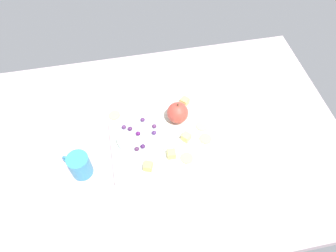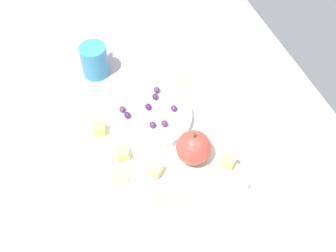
# 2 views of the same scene
# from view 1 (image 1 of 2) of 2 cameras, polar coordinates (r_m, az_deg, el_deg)

# --- Properties ---
(table) EXTENTS (1.33, 0.88, 0.05)m
(table) POSITION_cam_1_polar(r_m,az_deg,el_deg) (1.10, -2.46, -3.27)
(table) COLOR #C1AAB1
(table) RESTS_ON ground
(platter) EXTENTS (0.35, 0.30, 0.02)m
(platter) POSITION_cam_1_polar(r_m,az_deg,el_deg) (1.07, -1.29, -2.17)
(platter) COLOR silver
(platter) RESTS_ON table
(serving_dish) EXTENTS (0.18, 0.18, 0.02)m
(serving_dish) POSITION_cam_1_polar(r_m,az_deg,el_deg) (1.06, -4.59, -1.61)
(serving_dish) COLOR silver
(serving_dish) RESTS_ON platter
(apple_whole) EXTENTS (0.08, 0.08, 0.08)m
(apple_whole) POSITION_cam_1_polar(r_m,az_deg,el_deg) (1.08, 1.79, 2.46)
(apple_whole) COLOR #C34537
(apple_whole) RESTS_ON platter
(apple_stem) EXTENTS (0.01, 0.00, 0.01)m
(apple_stem) POSITION_cam_1_polar(r_m,az_deg,el_deg) (1.04, 1.85, 3.93)
(apple_stem) COLOR brown
(apple_stem) RESTS_ON apple_whole
(cheese_cube_0) EXTENTS (0.03, 0.03, 0.03)m
(cheese_cube_0) POSITION_cam_1_polar(r_m,az_deg,el_deg) (0.99, -3.68, -7.43)
(cheese_cube_0) COLOR #EAC366
(cheese_cube_0) RESTS_ON platter
(cheese_cube_1) EXTENTS (0.04, 0.04, 0.03)m
(cheese_cube_1) POSITION_cam_1_polar(r_m,az_deg,el_deg) (1.14, 3.10, 4.59)
(cheese_cube_1) COLOR #EFCE6F
(cheese_cube_1) RESTS_ON platter
(cheese_cube_2) EXTENTS (0.04, 0.04, 0.03)m
(cheese_cube_2) POSITION_cam_1_polar(r_m,az_deg,el_deg) (1.05, 3.38, -2.06)
(cheese_cube_2) COLOR #E9D579
(cheese_cube_2) RESTS_ON platter
(cheese_cube_3) EXTENTS (0.03, 0.03, 0.03)m
(cheese_cube_3) POSITION_cam_1_polar(r_m,az_deg,el_deg) (1.01, 0.64, -5.18)
(cheese_cube_3) COLOR #F2CF6D
(cheese_cube_3) RESTS_ON platter
(cracker_0) EXTENTS (0.04, 0.04, 0.00)m
(cracker_0) POSITION_cam_1_polar(r_m,az_deg,el_deg) (1.06, 6.94, -2.34)
(cracker_0) COLOR #E4BA7E
(cracker_0) RESTS_ON platter
(cracker_1) EXTENTS (0.04, 0.04, 0.00)m
(cracker_1) POSITION_cam_1_polar(r_m,az_deg,el_deg) (1.02, 3.48, -5.94)
(cracker_1) COLOR #DAB57B
(cracker_1) RESTS_ON platter
(cracker_2) EXTENTS (0.04, 0.04, 0.00)m
(cracker_2) POSITION_cam_1_polar(r_m,az_deg,el_deg) (1.09, 6.29, -0.01)
(cracker_2) COLOR #D5C087
(cracker_2) RESTS_ON platter
(cracker_3) EXTENTS (0.04, 0.04, 0.00)m
(cracker_3) POSITION_cam_1_polar(r_m,az_deg,el_deg) (1.13, -9.86, 1.99)
(cracker_3) COLOR #E4C07E
(cracker_3) RESTS_ON platter
(grape_0) EXTENTS (0.02, 0.01, 0.02)m
(grape_0) POSITION_cam_1_polar(r_m,az_deg,el_deg) (1.05, -7.02, -0.49)
(grape_0) COLOR #4C2253
(grape_0) RESTS_ON serving_dish
(grape_1) EXTENTS (0.02, 0.01, 0.01)m
(grape_1) POSITION_cam_1_polar(r_m,az_deg,el_deg) (1.01, -4.68, -3.75)
(grape_1) COLOR #431C53
(grape_1) RESTS_ON serving_dish
(grape_2) EXTENTS (0.02, 0.01, 0.01)m
(grape_2) POSITION_cam_1_polar(r_m,az_deg,el_deg) (1.05, -2.55, -0.03)
(grape_2) COLOR #562958
(grape_2) RESTS_ON serving_dish
(grape_3) EXTENTS (0.02, 0.01, 0.02)m
(grape_3) POSITION_cam_1_polar(r_m,az_deg,el_deg) (1.06, -8.14, -0.20)
(grape_3) COLOR #572E61
(grape_3) RESTS_ON serving_dish
(grape_4) EXTENTS (0.02, 0.01, 0.01)m
(grape_4) POSITION_cam_1_polar(r_m,az_deg,el_deg) (1.04, -2.55, -1.37)
(grape_4) COLOR #4B2862
(grape_4) RESTS_ON serving_dish
(grape_5) EXTENTS (0.02, 0.01, 0.02)m
(grape_5) POSITION_cam_1_polar(r_m,az_deg,el_deg) (1.04, -5.54, -1.38)
(grape_5) COLOR #56175E
(grape_5) RESTS_ON serving_dish
(grape_6) EXTENTS (0.02, 0.01, 0.01)m
(grape_6) POSITION_cam_1_polar(r_m,az_deg,el_deg) (1.01, -5.77, -4.22)
(grape_6) COLOR #522B51
(grape_6) RESTS_ON serving_dish
(grape_7) EXTENTS (0.02, 0.01, 0.01)m
(grape_7) POSITION_cam_1_polar(r_m,az_deg,el_deg) (1.07, -4.71, 1.17)
(grape_7) COLOR #52295E
(grape_7) RESTS_ON serving_dish
(cup) EXTENTS (0.09, 0.08, 0.09)m
(cup) POSITION_cam_1_polar(r_m,az_deg,el_deg) (1.02, -16.00, -6.98)
(cup) COLOR teal
(cup) RESTS_ON table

